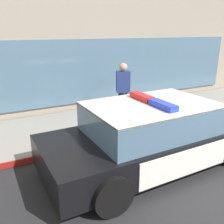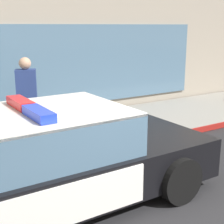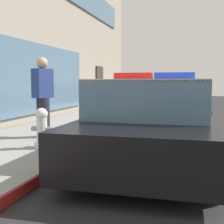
# 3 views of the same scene
# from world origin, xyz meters

# --- Properties ---
(sidewalk) EXTENTS (48.00, 2.68, 0.15)m
(sidewalk) POSITION_xyz_m (0.00, 3.89, 0.07)
(sidewalk) COLOR gray
(sidewalk) RESTS_ON ground
(curb_red_paint) EXTENTS (28.80, 0.04, 0.14)m
(curb_red_paint) POSITION_xyz_m (0.00, 2.54, 0.08)
(curb_red_paint) COLOR maroon
(curb_red_paint) RESTS_ON ground
(police_cruiser) EXTENTS (4.91, 2.19, 1.49)m
(police_cruiser) POSITION_xyz_m (-1.18, 1.30, 0.68)
(police_cruiser) COLOR black
(police_cruiser) RESTS_ON ground
(pedestrian_on_sidewalk) EXTENTS (0.47, 0.39, 1.71)m
(pedestrian_on_sidewalk) POSITION_xyz_m (-0.56, 3.78, 1.01)
(pedestrian_on_sidewalk) COLOR #23232D
(pedestrian_on_sidewalk) RESTS_ON sidewalk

